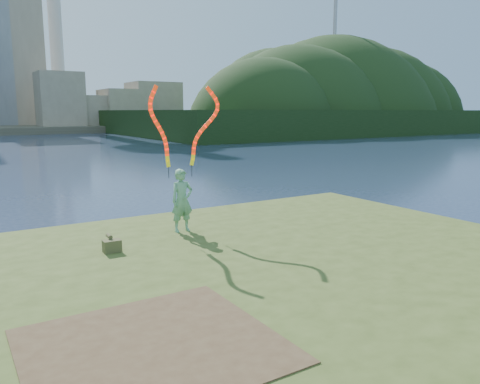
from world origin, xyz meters
TOP-DOWN VIEW (x-y plane):
  - ground at (0.00, 0.00)m, footprint 320.00×320.00m
  - grassy_knoll at (0.00, -2.30)m, footprint 20.00×18.00m
  - dirt_patch at (-2.20, -3.20)m, footprint 3.20×3.00m
  - wooded_hill at (59.57, 59.96)m, footprint 78.00×50.00m
  - woman_with_ribbons at (0.71, 2.07)m, footprint 2.05×0.39m
  - canvas_bag at (-1.38, 1.25)m, footprint 0.39×0.44m

SIDE VIEW (x-z plane):
  - ground at x=0.00m, z-range 0.00..0.00m
  - wooded_hill at x=59.57m, z-range -31.34..31.66m
  - grassy_knoll at x=0.00m, z-range -0.06..0.74m
  - dirt_patch at x=-2.20m, z-range 0.80..0.82m
  - canvas_bag at x=-1.38m, z-range 0.77..1.13m
  - woman_with_ribbons at x=0.71m, z-range 0.21..4.21m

